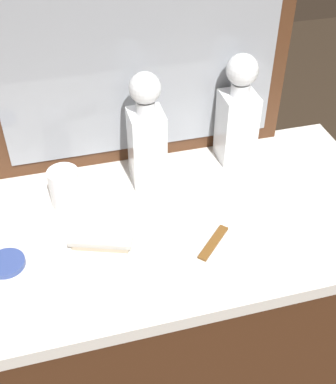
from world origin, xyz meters
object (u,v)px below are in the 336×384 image
crystal_tumbler_far_right (65,189)px  tortoiseshell_comb (213,243)px  crystal_decanter_front (147,140)px  crystal_decanter_right (237,119)px  silver_brush_far_left (102,239)px  porcelain_dish (6,263)px

crystal_tumbler_far_right → tortoiseshell_comb: 0.37m
crystal_decanter_front → tortoiseshell_comb: crystal_decanter_front is taller
crystal_decanter_right → crystal_tumbler_far_right: 0.46m
crystal_decanter_front → tortoiseshell_comb: bearing=-71.1°
crystal_tumbler_far_right → silver_brush_far_left: crystal_tumbler_far_right is taller
crystal_decanter_front → tortoiseshell_comb: (0.09, -0.25, -0.12)m
tortoiseshell_comb → silver_brush_far_left: bearing=164.6°
tortoiseshell_comb → crystal_decanter_right: bearing=61.8°
crystal_decanter_right → tortoiseshell_comb: crystal_decanter_right is taller
porcelain_dish → crystal_decanter_right: bearing=21.9°
crystal_decanter_front → porcelain_dish: bearing=-150.0°
silver_brush_far_left → tortoiseshell_comb: silver_brush_far_left is taller
porcelain_dish → tortoiseshell_comb: porcelain_dish is taller
silver_brush_far_left → crystal_decanter_front: bearing=52.2°
crystal_decanter_front → silver_brush_far_left: crystal_decanter_front is taller
crystal_tumbler_far_right → porcelain_dish: bearing=-131.3°
tortoiseshell_comb → crystal_decanter_front: bearing=108.9°
porcelain_dish → tortoiseshell_comb: (0.44, -0.05, -0.00)m
crystal_tumbler_far_right → tortoiseshell_comb: size_ratio=1.03×
crystal_tumbler_far_right → silver_brush_far_left: bearing=-68.7°
crystal_decanter_right → tortoiseshell_comb: 0.35m
silver_brush_far_left → porcelain_dish: size_ratio=1.89×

